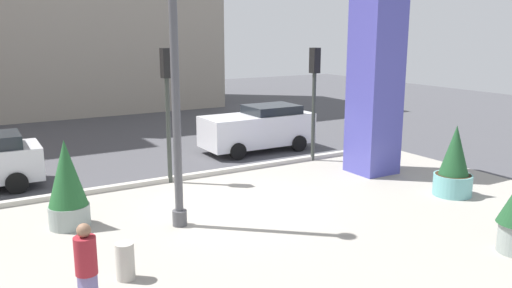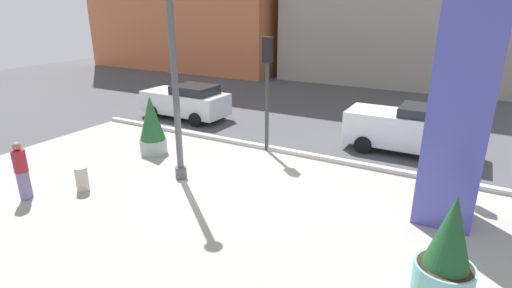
% 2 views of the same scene
% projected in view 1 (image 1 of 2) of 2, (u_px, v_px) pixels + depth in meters
% --- Properties ---
extents(ground_plane, '(60.00, 60.00, 0.00)m').
position_uv_depth(ground_plane, '(177.00, 173.00, 17.66)').
color(ground_plane, '#47474C').
extents(plaza_pavement, '(18.00, 10.00, 0.02)m').
position_uv_depth(plaza_pavement, '(271.00, 230.00, 12.61)').
color(plaza_pavement, '#9E998E').
rests_on(plaza_pavement, ground_plane).
extents(curb_strip, '(18.00, 0.24, 0.16)m').
position_uv_depth(curb_strip, '(187.00, 177.00, 16.90)').
color(curb_strip, '#B7B2A8').
rests_on(curb_strip, ground_plane).
extents(lamp_post, '(0.44, 0.44, 6.88)m').
position_uv_depth(lamp_post, '(175.00, 91.00, 12.16)').
color(lamp_post, '#4C4C51').
rests_on(lamp_post, ground_plane).
extents(art_pillar_blue, '(1.35, 1.35, 6.03)m').
position_uv_depth(art_pillar_blue, '(375.00, 84.00, 17.12)').
color(art_pillar_blue, '#4C4CAD').
rests_on(art_pillar_blue, ground_plane).
extents(potted_plant_near_left, '(1.11, 1.11, 2.09)m').
position_uv_depth(potted_plant_near_left, '(454.00, 165.00, 15.07)').
color(potted_plant_near_left, '#6BB2B2').
rests_on(potted_plant_near_left, ground_plane).
extents(potted_plant_curbside, '(0.98, 0.98, 2.19)m').
position_uv_depth(potted_plant_curbside, '(67.00, 185.00, 12.58)').
color(potted_plant_curbside, gray).
rests_on(potted_plant_curbside, ground_plane).
extents(concrete_bollard, '(0.36, 0.36, 0.75)m').
position_uv_depth(concrete_bollard, '(125.00, 261.00, 10.02)').
color(concrete_bollard, '#B2ADA3').
rests_on(concrete_bollard, ground_plane).
extents(traffic_light_corner, '(0.28, 0.42, 4.14)m').
position_uv_depth(traffic_light_corner, '(314.00, 85.00, 18.74)').
color(traffic_light_corner, '#333833').
rests_on(traffic_light_corner, ground_plane).
extents(traffic_light_far_side, '(0.28, 0.42, 4.22)m').
position_uv_depth(traffic_light_far_side, '(167.00, 92.00, 15.93)').
color(traffic_light_far_side, '#333833').
rests_on(traffic_light_far_side, ground_plane).
extents(car_far_lane, '(4.48, 2.05, 1.80)m').
position_uv_depth(car_far_lane, '(259.00, 128.00, 20.74)').
color(car_far_lane, silver).
rests_on(car_far_lane, ground_plane).
extents(pedestrian_on_sidewalk, '(0.47, 0.47, 1.72)m').
position_uv_depth(pedestrian_on_sidewalk, '(86.00, 268.00, 8.45)').
color(pedestrian_on_sidewalk, slate).
rests_on(pedestrian_on_sidewalk, ground_plane).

